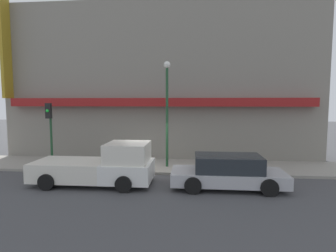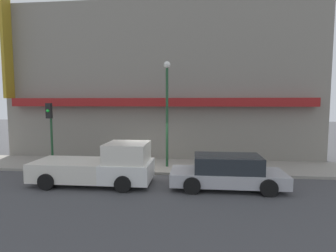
{
  "view_description": "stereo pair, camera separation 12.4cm",
  "coord_description": "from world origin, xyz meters",
  "px_view_note": "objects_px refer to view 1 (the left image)",
  "views": [
    {
      "loc": [
        2.04,
        -12.63,
        3.58
      ],
      "look_at": [
        0.77,
        1.29,
        2.34
      ],
      "focal_mm": 28.0,
      "sensor_mm": 36.0,
      "label": 1
    },
    {
      "loc": [
        2.16,
        -12.62,
        3.58
      ],
      "look_at": [
        0.77,
        1.29,
        2.34
      ],
      "focal_mm": 28.0,
      "sensor_mm": 36.0,
      "label": 2
    }
  ],
  "objects_px": {
    "parked_car": "(228,172)",
    "fire_hydrant": "(144,163)",
    "street_lamp": "(167,102)",
    "traffic_light": "(50,123)",
    "pickup_truck": "(101,166)"
  },
  "relations": [
    {
      "from": "parked_car",
      "to": "traffic_light",
      "type": "relative_size",
      "value": 1.37
    },
    {
      "from": "parked_car",
      "to": "street_lamp",
      "type": "distance_m",
      "value": 5.05
    },
    {
      "from": "parked_car",
      "to": "fire_hydrant",
      "type": "relative_size",
      "value": 7.78
    },
    {
      "from": "pickup_truck",
      "to": "parked_car",
      "type": "height_order",
      "value": "pickup_truck"
    },
    {
      "from": "fire_hydrant",
      "to": "parked_car",
      "type": "bearing_deg",
      "value": -29.33
    },
    {
      "from": "pickup_truck",
      "to": "street_lamp",
      "type": "distance_m",
      "value": 4.86
    },
    {
      "from": "pickup_truck",
      "to": "street_lamp",
      "type": "xyz_separation_m",
      "value": [
        2.62,
        2.94,
        2.84
      ]
    },
    {
      "from": "traffic_light",
      "to": "fire_hydrant",
      "type": "bearing_deg",
      "value": 1.55
    },
    {
      "from": "street_lamp",
      "to": "parked_car",
      "type": "bearing_deg",
      "value": -45.97
    },
    {
      "from": "street_lamp",
      "to": "traffic_light",
      "type": "bearing_deg",
      "value": -172.18
    },
    {
      "from": "parked_car",
      "to": "traffic_light",
      "type": "bearing_deg",
      "value": 167.14
    },
    {
      "from": "parked_car",
      "to": "fire_hydrant",
      "type": "height_order",
      "value": "parked_car"
    },
    {
      "from": "traffic_light",
      "to": "pickup_truck",
      "type": "bearing_deg",
      "value": -31.04
    },
    {
      "from": "street_lamp",
      "to": "traffic_light",
      "type": "height_order",
      "value": "street_lamp"
    },
    {
      "from": "street_lamp",
      "to": "traffic_light",
      "type": "xyz_separation_m",
      "value": [
        -6.11,
        -0.84,
        -1.14
      ]
    }
  ]
}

